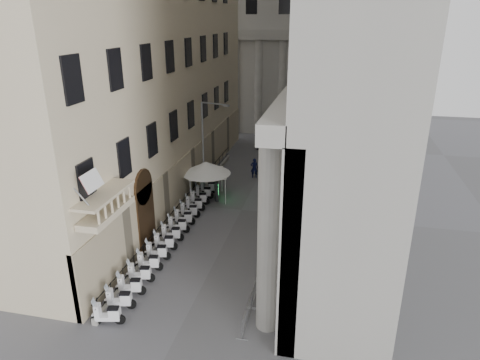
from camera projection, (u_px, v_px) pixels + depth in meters
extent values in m
cube|color=#B3B1A9|center=(289.00, 14.00, 55.50)|extent=(22.00, 10.00, 30.00)
cylinder|color=white|center=(191.00, 194.00, 34.90)|extent=(0.06, 0.06, 2.25)
cylinder|color=white|center=(225.00, 197.00, 34.32)|extent=(0.06, 0.06, 2.25)
cylinder|color=white|center=(201.00, 181.00, 37.52)|extent=(0.06, 0.06, 2.25)
cylinder|color=white|center=(233.00, 184.00, 36.94)|extent=(0.06, 0.06, 2.25)
cube|color=white|center=(212.00, 175.00, 35.50)|extent=(3.07, 3.07, 0.12)
cone|color=white|center=(212.00, 170.00, 35.31)|extent=(4.10, 4.10, 1.02)
cylinder|color=#92949A|center=(203.00, 149.00, 36.51)|extent=(0.16, 0.16, 8.07)
cylinder|color=#92949A|center=(214.00, 104.00, 34.52)|extent=(2.36, 0.79, 0.12)
cube|color=#92949A|center=(226.00, 106.00, 34.04)|extent=(0.55, 0.35, 0.15)
cube|color=black|center=(216.00, 191.00, 36.16)|extent=(0.54, 0.86, 1.76)
cube|color=#19E54C|center=(218.00, 188.00, 36.11)|extent=(0.26, 0.60, 0.98)
imported|color=black|center=(254.00, 168.00, 41.24)|extent=(0.80, 0.62, 1.95)
imported|color=black|center=(288.00, 163.00, 42.67)|extent=(1.09, 0.97, 1.85)
imported|color=black|center=(259.00, 143.00, 49.97)|extent=(0.96, 0.90, 1.65)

